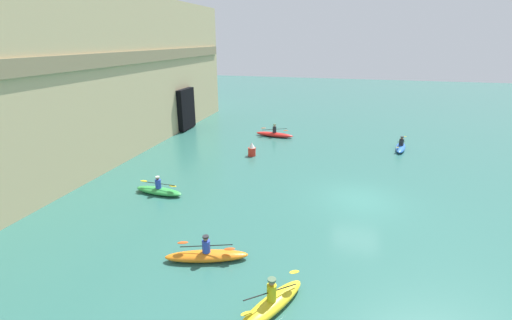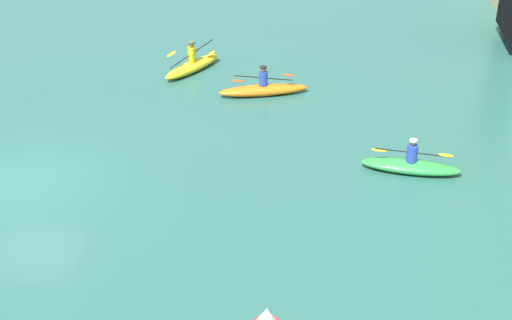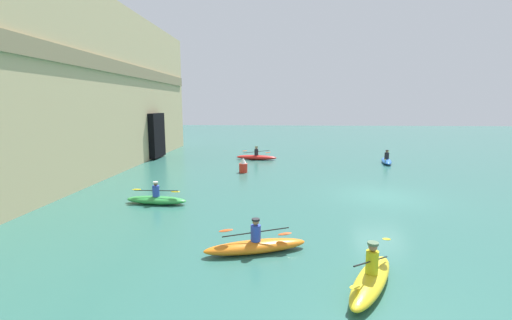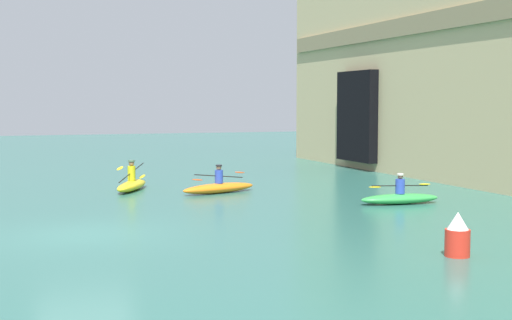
% 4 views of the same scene
% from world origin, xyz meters
% --- Properties ---
extents(ground_plane, '(120.00, 120.00, 0.00)m').
position_xyz_m(ground_plane, '(0.00, 0.00, 0.00)').
color(ground_plane, '#2D665B').
extents(cliff_bluff, '(42.75, 7.05, 11.26)m').
position_xyz_m(cliff_bluff, '(-0.87, 19.02, 5.61)').
color(cliff_bluff, tan).
rests_on(cliff_bluff, ground).
extents(kayak_yellow, '(3.01, 2.01, 1.20)m').
position_xyz_m(kayak_yellow, '(-8.93, 2.90, 0.25)').
color(kayak_yellow, yellow).
rests_on(kayak_yellow, ground).
extents(kayak_blue, '(3.00, 1.20, 1.05)m').
position_xyz_m(kayak_blue, '(9.99, -3.29, 0.23)').
color(kayak_blue, blue).
rests_on(kayak_blue, ground).
extents(kayak_red, '(1.14, 3.45, 1.13)m').
position_xyz_m(kayak_red, '(11.14, 6.99, 0.23)').
color(kayak_red, red).
rests_on(kayak_red, ground).
extents(kayak_orange, '(1.63, 3.28, 1.09)m').
position_xyz_m(kayak_orange, '(-7.02, 5.90, 0.23)').
color(kayak_orange, orange).
rests_on(kayak_orange, ground).
extents(kayak_green, '(1.01, 2.92, 1.05)m').
position_xyz_m(kayak_green, '(-2.04, 10.81, 0.22)').
color(kayak_green, green).
rests_on(kayak_green, ground).
extents(marker_buoy, '(0.56, 0.56, 1.01)m').
position_xyz_m(marker_buoy, '(5.63, 7.55, 0.47)').
color(marker_buoy, red).
rests_on(marker_buoy, ground).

